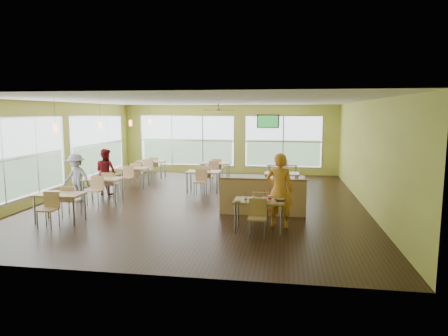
{
  "coord_description": "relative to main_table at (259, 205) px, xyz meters",
  "views": [
    {
      "loc": [
        2.6,
        -12.43,
        2.84
      ],
      "look_at": [
        0.85,
        -1.07,
        1.24
      ],
      "focal_mm": 32.0,
      "sensor_mm": 36.0,
      "label": 1
    }
  ],
  "objects": [
    {
      "name": "room",
      "position": [
        -2.0,
        3.0,
        0.97
      ],
      "size": [
        12.0,
        12.04,
        3.2
      ],
      "color": "black",
      "rests_on": "ground"
    },
    {
      "name": "window_bays",
      "position": [
        -4.65,
        6.08,
        0.85
      ],
      "size": [
        9.24,
        10.24,
        2.38
      ],
      "color": "white",
      "rests_on": "room"
    },
    {
      "name": "main_table",
      "position": [
        0.0,
        0.0,
        0.0
      ],
      "size": [
        1.22,
        1.52,
        0.87
      ],
      "color": "tan",
      "rests_on": "floor"
    },
    {
      "name": "half_wall_divider",
      "position": [
        0.0,
        1.45,
        -0.11
      ],
      "size": [
        2.4,
        0.14,
        1.04
      ],
      "color": "tan",
      "rests_on": "floor"
    },
    {
      "name": "dining_tables",
      "position": [
        -3.05,
        4.71,
        -0.0
      ],
      "size": [
        6.92,
        8.72,
        0.87
      ],
      "color": "tan",
      "rests_on": "floor"
    },
    {
      "name": "pendant_lights",
      "position": [
        -5.2,
        3.68,
        1.82
      ],
      "size": [
        0.11,
        7.31,
        0.86
      ],
      "color": "#2D2119",
      "rests_on": "ceiling"
    },
    {
      "name": "ceiling_fan",
      "position": [
        -2.0,
        6.0,
        2.32
      ],
      "size": [
        1.25,
        1.25,
        0.29
      ],
      "color": "#2D2119",
      "rests_on": "ceiling"
    },
    {
      "name": "tv_backwall",
      "position": [
        -0.2,
        8.9,
        1.82
      ],
      "size": [
        1.0,
        0.07,
        0.6
      ],
      "color": "black",
      "rests_on": "wall_back"
    },
    {
      "name": "man_plaid",
      "position": [
        0.48,
        0.36,
        0.3
      ],
      "size": [
        0.73,
        0.53,
        1.87
      ],
      "primitive_type": "imported",
      "rotation": [
        0.0,
        0.0,
        3.02
      ],
      "color": "orange",
      "rests_on": "floor"
    },
    {
      "name": "patron_maroon",
      "position": [
        -5.56,
        3.51,
        0.17
      ],
      "size": [
        0.96,
        0.86,
        1.61
      ],
      "primitive_type": "imported",
      "rotation": [
        0.0,
        0.0,
        2.75
      ],
      "color": "#5C1013",
      "rests_on": "floor"
    },
    {
      "name": "patron_grey",
      "position": [
        -5.99,
        2.29,
        0.14
      ],
      "size": [
        1.11,
        0.8,
        1.55
      ],
      "primitive_type": "imported",
      "rotation": [
        0.0,
        0.0,
        -0.25
      ],
      "color": "slate",
      "rests_on": "floor"
    },
    {
      "name": "cup_blue",
      "position": [
        -0.3,
        -0.23,
        0.18
      ],
      "size": [
        0.08,
        0.08,
        0.3
      ],
      "color": "white",
      "rests_on": "main_table"
    },
    {
      "name": "cup_yellow",
      "position": [
        -0.13,
        -0.13,
        0.18
      ],
      "size": [
        0.08,
        0.08,
        0.3
      ],
      "color": "white",
      "rests_on": "main_table"
    },
    {
      "name": "cup_red_near",
      "position": [
        0.14,
        -0.21,
        0.19
      ],
      "size": [
        0.09,
        0.09,
        0.34
      ],
      "color": "white",
      "rests_on": "main_table"
    },
    {
      "name": "cup_red_far",
      "position": [
        0.26,
        -0.09,
        0.2
      ],
      "size": [
        0.1,
        0.1,
        0.38
      ],
      "color": "white",
      "rests_on": "main_table"
    },
    {
      "name": "food_basket",
      "position": [
        0.5,
        -0.03,
        0.15
      ],
      "size": [
        0.26,
        0.26,
        0.06
      ],
      "color": "black",
      "rests_on": "main_table"
    },
    {
      "name": "ketchup_cup",
      "position": [
        0.49,
        -0.13,
        0.13
      ],
      "size": [
        0.06,
        0.06,
        0.03
      ],
      "primitive_type": "cylinder",
      "color": "#AF271B",
      "rests_on": "main_table"
    },
    {
      "name": "wrapper_left",
      "position": [
        -0.49,
        -0.3,
        0.14
      ],
      "size": [
        0.18,
        0.16,
        0.04
      ],
      "primitive_type": "ellipsoid",
      "rotation": [
        0.0,
        0.0,
        -0.02
      ],
      "color": "tan",
      "rests_on": "main_table"
    },
    {
      "name": "wrapper_mid",
      "position": [
        -0.04,
        0.12,
        0.14
      ],
      "size": [
        0.24,
        0.23,
        0.05
      ],
      "primitive_type": "ellipsoid",
      "rotation": [
        0.0,
        0.0,
        0.24
      ],
      "color": "tan",
      "rests_on": "main_table"
    },
    {
      "name": "wrapper_right",
      "position": [
        0.17,
        -0.19,
        0.14
      ],
      "size": [
        0.17,
        0.16,
        0.04
      ],
      "primitive_type": "ellipsoid",
      "rotation": [
        0.0,
        0.0,
        0.22
      ],
      "color": "tan",
      "rests_on": "main_table"
    }
  ]
}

